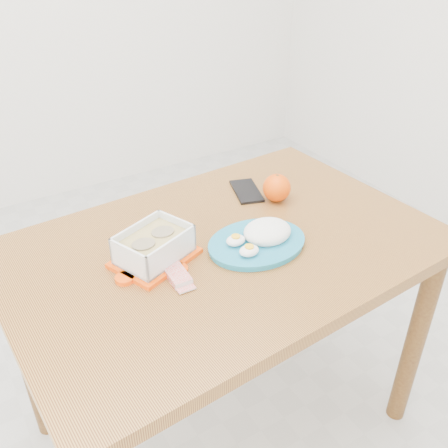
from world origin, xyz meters
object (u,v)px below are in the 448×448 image
food_container (154,246)px  orange_fruit (277,188)px  dining_table (224,274)px  smartphone (247,191)px  rice_plate (260,237)px

food_container → orange_fruit: bearing=-10.2°
dining_table → orange_fruit: 0.32m
orange_fruit → smartphone: orange_fruit is taller
food_container → dining_table: bearing=-29.3°
dining_table → rice_plate: (0.08, -0.06, 0.13)m
dining_table → orange_fruit: (0.26, 0.12, 0.15)m
dining_table → rice_plate: size_ratio=4.38×
food_container → smartphone: bearing=2.6°
dining_table → food_container: bearing=168.7°
food_container → orange_fruit: size_ratio=2.85×
food_container → orange_fruit: (0.45, 0.09, 0.00)m
food_container → orange_fruit: same height
orange_fruit → smartphone: bearing=119.3°
orange_fruit → rice_plate: size_ratio=0.31×
food_container → smartphone: size_ratio=1.61×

